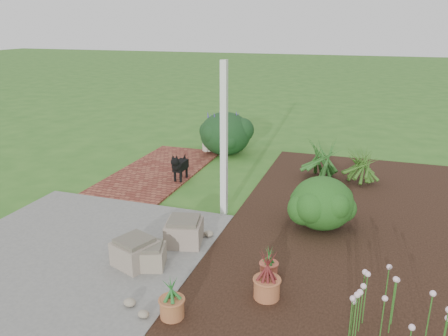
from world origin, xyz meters
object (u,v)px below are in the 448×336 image
(cream_ceramic_urn, at_px, (208,142))
(black_dog, at_px, (179,165))
(stone_trough_near, at_px, (149,257))
(evergreen_shrub, at_px, (322,202))

(cream_ceramic_urn, bearing_deg, black_dog, -84.52)
(black_dog, xyz_separation_m, cream_ceramic_urn, (-0.21, 2.20, -0.11))
(stone_trough_near, distance_m, evergreen_shrub, 2.75)
(black_dog, relative_size, evergreen_shrub, 0.64)
(stone_trough_near, height_order, cream_ceramic_urn, cream_ceramic_urn)
(black_dog, bearing_deg, evergreen_shrub, -21.89)
(cream_ceramic_urn, height_order, evergreen_shrub, evergreen_shrub)
(stone_trough_near, height_order, black_dog, black_dog)
(black_dog, bearing_deg, stone_trough_near, -72.60)
(stone_trough_near, bearing_deg, evergreen_shrub, 44.41)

